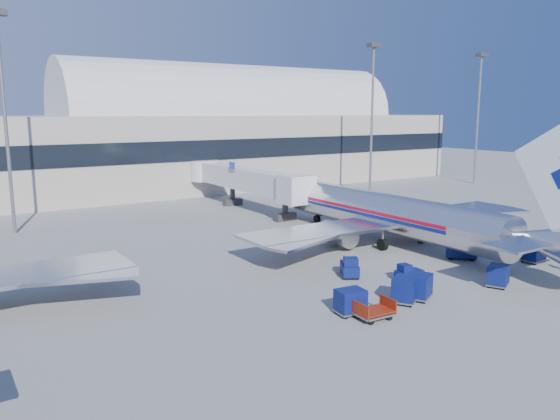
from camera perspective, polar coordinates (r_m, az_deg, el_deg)
ground at (r=44.13m, az=6.81°, el=-6.47°), size 260.00×260.00×0.00m
terminal at (r=89.46m, az=-24.44°, el=6.04°), size 170.00×28.15×21.00m
airliner_main at (r=53.29m, az=12.03°, el=-0.49°), size 32.00×37.26×12.07m
jetbridge_near at (r=72.63m, az=-4.19°, el=3.31°), size 4.40×27.50×6.25m
mast_west at (r=62.76m, az=-27.00°, el=11.11°), size 2.00×1.20×22.60m
mast_east at (r=84.68m, az=9.64°, el=11.54°), size 2.00×1.20×22.60m
mast_far_east at (r=103.25m, az=20.08°, el=10.81°), size 2.00×1.20×22.60m
barrier_near at (r=58.11m, az=19.28°, el=-2.45°), size 3.00×0.55×0.90m
barrier_mid at (r=60.72m, az=21.19°, el=-2.05°), size 3.00×0.55×0.90m
barrier_far at (r=63.39m, az=22.94°, el=-1.67°), size 3.00×0.55×0.90m
tug_lead at (r=42.56m, az=13.24°, el=-6.44°), size 2.18×1.28×1.35m
tug_right at (r=50.04m, az=18.28°, el=-4.02°), size 2.65×2.74×1.66m
tug_left at (r=42.85m, az=7.29°, el=-5.96°), size 2.38×2.76×1.62m
cart_train_a at (r=38.69m, az=14.32°, el=-7.71°), size 2.42×2.22×1.72m
cart_train_b at (r=37.76m, az=12.89°, el=-8.09°), size 2.45×2.31×1.73m
cart_train_c at (r=35.10m, az=7.37°, el=-9.43°), size 1.99×1.61×1.62m
cart_solo_near at (r=43.18m, az=21.84°, el=-6.36°), size 2.21×2.00×1.58m
cart_solo_far at (r=51.18m, az=24.99°, el=-4.02°), size 1.98×1.57×1.65m
cart_open_red at (r=34.66m, az=9.85°, el=-10.51°), size 2.34×1.71×0.60m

